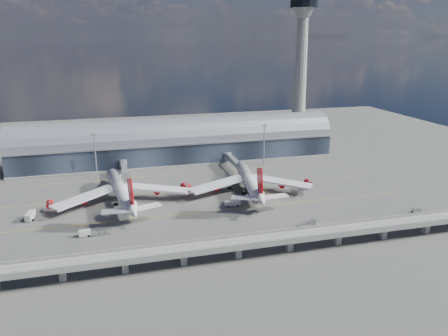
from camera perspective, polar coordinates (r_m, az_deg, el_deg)
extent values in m
plane|color=#474744|center=(209.83, -2.53, -4.68)|extent=(500.00, 500.00, 0.00)
cube|color=gold|center=(200.78, -1.90, -5.69)|extent=(200.00, 0.25, 0.01)
cube|color=gold|center=(228.16, -3.64, -2.90)|extent=(200.00, 0.25, 0.01)
cube|color=gold|center=(256.13, -5.00, -0.71)|extent=(200.00, 0.25, 0.01)
cube|color=gold|center=(233.78, -12.58, -2.79)|extent=(0.25, 80.00, 0.01)
cube|color=gold|center=(246.04, 3.89, -1.42)|extent=(0.25, 80.00, 0.01)
cube|color=#1C222F|center=(280.79, -6.06, 2.31)|extent=(200.00, 28.00, 14.00)
cylinder|color=gray|center=(279.13, -6.10, 3.70)|extent=(200.00, 28.00, 28.00)
cube|color=gray|center=(265.68, -5.61, 3.05)|extent=(200.00, 1.00, 1.20)
cube|color=gray|center=(282.44, -6.02, 1.05)|extent=(200.00, 30.00, 1.20)
cube|color=gray|center=(310.41, 9.49, 3.00)|extent=(18.00, 18.00, 8.00)
cone|color=gray|center=(303.44, 9.87, 10.54)|extent=(10.00, 10.00, 90.00)
cone|color=gray|center=(302.17, 10.34, 19.43)|extent=(16.00, 16.00, 8.00)
cylinder|color=black|center=(302.46, 10.39, 20.37)|extent=(18.00, 18.00, 5.00)
cube|color=gray|center=(158.92, 1.87, -9.84)|extent=(220.00, 8.50, 1.20)
cube|color=gray|center=(155.02, 2.32, -10.12)|extent=(220.00, 0.40, 1.20)
cube|color=gray|center=(161.88, 1.46, -8.88)|extent=(220.00, 0.40, 1.20)
cube|color=gray|center=(157.35, 2.04, -9.87)|extent=(220.00, 0.12, 0.12)
cube|color=gray|center=(159.92, 1.72, -9.40)|extent=(220.00, 0.12, 0.12)
cube|color=gray|center=(155.72, -20.35, -12.82)|extent=(2.20, 2.20, 5.00)
cube|color=gray|center=(154.70, -12.80, -12.34)|extent=(2.20, 2.20, 5.00)
cube|color=gray|center=(156.24, -5.32, -11.65)|extent=(2.20, 2.20, 5.00)
cube|color=gray|center=(160.29, 1.86, -10.80)|extent=(2.20, 2.20, 5.00)
cube|color=gray|center=(166.66, 8.56, -9.86)|extent=(2.20, 2.20, 5.00)
cube|color=gray|center=(175.09, 14.64, -8.88)|extent=(2.20, 2.20, 5.00)
cube|color=gray|center=(185.30, 20.09, -7.92)|extent=(2.20, 2.20, 5.00)
cube|color=gray|center=(197.02, 24.90, -7.00)|extent=(2.20, 2.20, 5.00)
cylinder|color=gray|center=(254.11, -16.44, 1.44)|extent=(0.70, 0.70, 25.00)
cube|color=gray|center=(251.20, -16.67, 4.24)|extent=(3.00, 0.40, 1.00)
cylinder|color=gray|center=(270.14, 5.24, 2.96)|extent=(0.70, 0.70, 25.00)
cube|color=gray|center=(267.41, 5.32, 5.60)|extent=(3.00, 0.40, 1.00)
cylinder|color=white|center=(215.69, -13.37, -2.78)|extent=(12.83, 53.13, 6.37)
cone|color=white|center=(243.38, -14.50, -0.62)|extent=(7.30, 8.68, 6.37)
cone|color=white|center=(186.38, -11.81, -5.57)|extent=(7.79, 12.63, 6.37)
cube|color=red|center=(186.36, -12.12, -3.00)|extent=(2.16, 11.89, 13.17)
cube|color=white|center=(212.50, -17.70, -3.66)|extent=(30.81, 24.95, 2.57)
cube|color=white|center=(216.95, -8.93, -2.63)|extent=(32.80, 18.88, 2.57)
cylinder|color=red|center=(214.94, -17.87, -3.96)|extent=(3.77, 5.33, 3.18)
cylinder|color=red|center=(214.67, -21.80, -4.39)|extent=(3.77, 5.33, 3.18)
cylinder|color=red|center=(219.50, -8.88, -2.89)|extent=(3.77, 5.33, 3.18)
cylinder|color=red|center=(223.07, -5.18, -2.43)|extent=(3.77, 5.33, 3.18)
cylinder|color=gray|center=(234.64, -14.04, -2.44)|extent=(0.50, 0.50, 2.98)
cylinder|color=gray|center=(213.17, -13.96, -4.40)|extent=(0.60, 0.60, 2.98)
cylinder|color=gray|center=(214.02, -12.27, -4.20)|extent=(0.60, 0.60, 2.98)
cylinder|color=black|center=(213.50, -13.94, -4.64)|extent=(2.36, 1.75, 1.49)
cylinder|color=black|center=(214.35, -12.26, -4.43)|extent=(2.36, 1.75, 1.49)
cylinder|color=white|center=(224.10, 3.28, -1.60)|extent=(13.14, 50.63, 6.03)
cone|color=white|center=(250.69, 2.15, 0.42)|extent=(7.15, 9.09, 6.03)
cone|color=white|center=(195.78, 4.85, -4.15)|extent=(7.75, 13.21, 6.03)
cube|color=red|center=(196.00, 4.72, -1.67)|extent=(2.49, 12.41, 13.77)
cube|color=white|center=(220.20, -0.80, -2.14)|extent=(32.33, 18.45, 2.58)
cube|color=white|center=(225.81, 7.44, -1.80)|extent=(30.22, 25.23, 2.58)
cylinder|color=black|center=(224.63, 3.28, -2.01)|extent=(11.51, 45.39, 5.13)
cylinder|color=red|center=(222.71, -1.01, -2.43)|extent=(4.03, 5.62, 3.33)
cylinder|color=red|center=(221.78, -4.74, -2.57)|extent=(4.03, 5.62, 3.33)
cylinder|color=red|center=(228.45, 7.45, -2.07)|extent=(4.03, 5.62, 3.33)
cylinder|color=red|center=(232.38, 10.91, -1.92)|extent=(4.03, 5.62, 3.33)
cylinder|color=gray|center=(242.11, 2.53, -1.32)|extent=(0.52, 0.52, 3.12)
cylinder|color=gray|center=(221.18, 2.60, -3.10)|extent=(0.62, 0.62, 3.12)
cylinder|color=gray|center=(222.33, 4.30, -3.02)|extent=(0.62, 0.62, 3.12)
cylinder|color=black|center=(221.52, 2.60, -3.34)|extent=(2.49, 1.87, 1.56)
cylinder|color=black|center=(222.67, 4.29, -3.26)|extent=(2.49, 1.87, 1.56)
cube|color=gray|center=(253.14, -12.92, -0.07)|extent=(3.00, 24.00, 3.00)
cube|color=gray|center=(241.66, -12.79, -0.86)|extent=(3.60, 3.60, 3.40)
cylinder|color=gray|center=(264.67, -13.05, 0.66)|extent=(4.40, 4.40, 4.00)
cylinder|color=gray|center=(242.72, -12.73, -1.65)|extent=(0.50, 0.50, 3.40)
cylinder|color=black|center=(243.14, -12.71, -1.95)|extent=(1.40, 0.80, 0.80)
cube|color=gray|center=(261.06, 1.31, 0.88)|extent=(3.00, 28.00, 3.00)
cube|color=gray|center=(248.21, 2.23, 0.02)|extent=(3.60, 3.60, 3.40)
cylinder|color=gray|center=(274.02, 0.49, 1.65)|extent=(4.40, 4.40, 4.00)
cylinder|color=gray|center=(249.24, 2.22, -0.75)|extent=(0.50, 0.50, 3.40)
cylinder|color=black|center=(249.65, 2.21, -1.04)|extent=(1.40, 0.80, 0.80)
cube|color=beige|center=(209.63, -23.98, -5.70)|extent=(3.80, 8.01, 2.86)
cylinder|color=black|center=(212.38, -23.96, -5.78)|extent=(2.87, 1.44, 0.99)
cylinder|color=black|center=(207.79, -23.92, -6.26)|extent=(2.87, 1.44, 0.99)
cube|color=beige|center=(184.91, -17.73, -8.09)|extent=(4.65, 2.41, 2.34)
cylinder|color=black|center=(185.15, -17.25, -8.36)|extent=(0.98, 2.31, 0.81)
cylinder|color=black|center=(185.54, -18.14, -8.40)|extent=(0.98, 2.31, 0.81)
cube|color=beige|center=(206.27, 1.11, -4.61)|extent=(7.45, 2.19, 2.42)
cylinder|color=black|center=(207.28, 1.74, -4.82)|extent=(0.85, 2.33, 0.84)
cylinder|color=black|center=(206.07, 0.47, -4.95)|extent=(0.85, 2.33, 0.84)
cube|color=beige|center=(229.93, 0.39, -2.35)|extent=(4.95, 5.05, 2.22)
cylinder|color=black|center=(231.05, 0.04, -2.51)|extent=(2.07, 2.02, 0.77)
cylinder|color=black|center=(229.47, 0.74, -2.65)|extent=(2.07, 2.02, 0.77)
cube|color=beige|center=(233.60, -0.74, -2.02)|extent=(2.55, 4.72, 2.35)
cylinder|color=black|center=(235.22, -0.86, -2.15)|extent=(2.34, 1.05, 0.81)
cylinder|color=black|center=(232.66, -0.61, -2.37)|extent=(2.34, 1.05, 0.81)
cube|color=beige|center=(255.61, -13.75, -0.86)|extent=(5.15, 4.92, 2.23)
cylinder|color=black|center=(256.97, -13.47, -0.98)|extent=(2.01, 2.11, 0.77)
cylinder|color=black|center=(254.83, -14.00, -1.16)|extent=(2.01, 2.11, 0.77)
cube|color=gray|center=(184.45, -16.37, -8.44)|extent=(2.27, 1.56, 0.28)
cube|color=#A1A1A6|center=(184.15, -16.39, -8.23)|extent=(1.90, 1.45, 1.39)
cube|color=gray|center=(184.44, -15.61, -8.38)|extent=(2.27, 1.56, 0.28)
cube|color=#A1A1A6|center=(184.13, -15.63, -8.17)|extent=(1.90, 1.45, 1.39)
cube|color=gray|center=(184.45, -14.86, -8.31)|extent=(2.27, 1.56, 0.28)
cube|color=#A1A1A6|center=(184.15, -14.88, -8.10)|extent=(1.90, 1.45, 1.39)
cube|color=gray|center=(183.62, 9.15, -8.04)|extent=(3.19, 2.72, 0.34)
cube|color=#A1A1A6|center=(183.24, 9.16, -7.79)|extent=(2.74, 2.44, 1.69)
cube|color=gray|center=(185.61, 9.77, -7.79)|extent=(3.19, 2.72, 0.34)
cube|color=#A1A1A6|center=(185.24, 9.78, -7.54)|extent=(2.74, 2.44, 1.69)
cube|color=gray|center=(187.63, 10.38, -7.55)|extent=(3.19, 2.72, 0.34)
cube|color=#A1A1A6|center=(187.27, 10.39, -7.30)|extent=(2.74, 2.44, 1.69)
cube|color=gray|center=(189.68, 10.97, -7.31)|extent=(3.19, 2.72, 0.34)
cube|color=#A1A1A6|center=(189.32, 10.99, -7.06)|extent=(2.74, 2.44, 1.69)
cube|color=gray|center=(191.75, 11.55, -7.07)|extent=(3.19, 2.72, 0.34)
cube|color=#A1A1A6|center=(191.39, 11.57, -6.82)|extent=(2.74, 2.44, 1.69)
cube|color=gray|center=(217.69, 23.63, -5.27)|extent=(2.39, 1.68, 0.29)
cube|color=#A1A1A6|center=(217.42, 23.65, -5.08)|extent=(2.00, 1.56, 1.43)
cube|color=gray|center=(219.32, 24.11, -5.17)|extent=(2.39, 1.68, 0.29)
cube|color=#A1A1A6|center=(219.05, 24.14, -4.98)|extent=(2.00, 1.56, 1.43)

